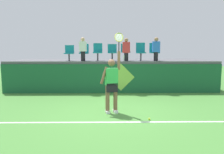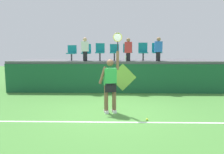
{
  "view_description": "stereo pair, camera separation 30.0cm",
  "coord_description": "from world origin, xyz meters",
  "px_view_note": "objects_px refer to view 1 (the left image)",
  "views": [
    {
      "loc": [
        -0.14,
        -6.64,
        2.0
      ],
      "look_at": [
        -0.03,
        1.17,
        1.02
      ],
      "focal_mm": 34.51,
      "sensor_mm": 36.0,
      "label": 1
    },
    {
      "loc": [
        0.16,
        -6.64,
        2.0
      ],
      "look_at": [
        -0.03,
        1.17,
        1.02
      ],
      "focal_mm": 34.51,
      "sensor_mm": 36.0,
      "label": 2
    }
  ],
  "objects_px": {
    "tennis_player": "(112,83)",
    "stadium_chair_3": "(112,51)",
    "spectator_1": "(156,49)",
    "stadium_chair_2": "(98,51)",
    "stadium_chair_0": "(69,52)",
    "stadium_chair_6": "(154,51)",
    "stadium_chair_4": "(126,51)",
    "stadium_chair_5": "(141,51)",
    "water_bottle": "(124,58)",
    "spectator_2": "(126,49)",
    "spectator_0": "(83,49)",
    "stadium_chair_1": "(84,52)",
    "tennis_ball": "(149,119)"
  },
  "relations": [
    {
      "from": "water_bottle",
      "to": "spectator_0",
      "type": "relative_size",
      "value": 0.25
    },
    {
      "from": "tennis_player",
      "to": "water_bottle",
      "type": "height_order",
      "value": "tennis_player"
    },
    {
      "from": "water_bottle",
      "to": "stadium_chair_0",
      "type": "xyz_separation_m",
      "value": [
        -2.63,
        0.57,
        0.28
      ]
    },
    {
      "from": "stadium_chair_0",
      "to": "stadium_chair_5",
      "type": "bearing_deg",
      "value": 0.15
    },
    {
      "from": "stadium_chair_5",
      "to": "spectator_2",
      "type": "relative_size",
      "value": 0.82
    },
    {
      "from": "stadium_chair_0",
      "to": "stadium_chair_4",
      "type": "bearing_deg",
      "value": -0.01
    },
    {
      "from": "stadium_chair_6",
      "to": "spectator_0",
      "type": "height_order",
      "value": "spectator_0"
    },
    {
      "from": "spectator_1",
      "to": "stadium_chair_0",
      "type": "bearing_deg",
      "value": 174.58
    },
    {
      "from": "tennis_player",
      "to": "stadium_chair_3",
      "type": "relative_size",
      "value": 3.11
    },
    {
      "from": "tennis_player",
      "to": "stadium_chair_6",
      "type": "distance_m",
      "value": 4.55
    },
    {
      "from": "stadium_chair_4",
      "to": "tennis_player",
      "type": "bearing_deg",
      "value": -100.62
    },
    {
      "from": "water_bottle",
      "to": "spectator_2",
      "type": "xyz_separation_m",
      "value": [
        0.13,
        0.13,
        0.42
      ]
    },
    {
      "from": "stadium_chair_1",
      "to": "stadium_chair_4",
      "type": "relative_size",
      "value": 0.99
    },
    {
      "from": "tennis_ball",
      "to": "stadium_chair_2",
      "type": "distance_m",
      "value": 5.31
    },
    {
      "from": "stadium_chair_4",
      "to": "spectator_1",
      "type": "height_order",
      "value": "spectator_1"
    },
    {
      "from": "tennis_player",
      "to": "spectator_0",
      "type": "bearing_deg",
      "value": 110.61
    },
    {
      "from": "stadium_chair_4",
      "to": "tennis_ball",
      "type": "bearing_deg",
      "value": -85.77
    },
    {
      "from": "stadium_chair_3",
      "to": "stadium_chair_6",
      "type": "xyz_separation_m",
      "value": [
        2.07,
        0.01,
        0.02
      ]
    },
    {
      "from": "tennis_player",
      "to": "stadium_chair_2",
      "type": "bearing_deg",
      "value": 99.21
    },
    {
      "from": "tennis_player",
      "to": "stadium_chair_4",
      "type": "height_order",
      "value": "tennis_player"
    },
    {
      "from": "tennis_ball",
      "to": "spectator_0",
      "type": "height_order",
      "value": "spectator_0"
    },
    {
      "from": "stadium_chair_0",
      "to": "stadium_chair_2",
      "type": "height_order",
      "value": "stadium_chair_2"
    },
    {
      "from": "stadium_chair_6",
      "to": "stadium_chair_0",
      "type": "bearing_deg",
      "value": -179.9
    },
    {
      "from": "spectator_0",
      "to": "stadium_chair_0",
      "type": "bearing_deg",
      "value": 150.42
    },
    {
      "from": "stadium_chair_3",
      "to": "stadium_chair_2",
      "type": "bearing_deg",
      "value": 179.65
    },
    {
      "from": "stadium_chair_2",
      "to": "stadium_chair_3",
      "type": "distance_m",
      "value": 0.71
    },
    {
      "from": "stadium_chair_6",
      "to": "spectator_1",
      "type": "relative_size",
      "value": 0.78
    },
    {
      "from": "tennis_ball",
      "to": "spectator_1",
      "type": "height_order",
      "value": "spectator_1"
    },
    {
      "from": "tennis_player",
      "to": "water_bottle",
      "type": "bearing_deg",
      "value": 79.77
    },
    {
      "from": "stadium_chair_6",
      "to": "water_bottle",
      "type": "bearing_deg",
      "value": -159.52
    },
    {
      "from": "stadium_chair_2",
      "to": "spectator_2",
      "type": "bearing_deg",
      "value": -18.16
    },
    {
      "from": "tennis_player",
      "to": "stadium_chair_4",
      "type": "bearing_deg",
      "value": 79.38
    },
    {
      "from": "spectator_1",
      "to": "spectator_2",
      "type": "height_order",
      "value": "spectator_1"
    },
    {
      "from": "stadium_chair_1",
      "to": "stadium_chair_5",
      "type": "bearing_deg",
      "value": 0.09
    },
    {
      "from": "water_bottle",
      "to": "spectator_2",
      "type": "height_order",
      "value": "spectator_2"
    },
    {
      "from": "stadium_chair_1",
      "to": "spectator_1",
      "type": "relative_size",
      "value": 0.73
    },
    {
      "from": "stadium_chair_0",
      "to": "stadium_chair_1",
      "type": "xyz_separation_m",
      "value": [
        0.72,
        0.01,
        0.03
      ]
    },
    {
      "from": "spectator_1",
      "to": "stadium_chair_2",
      "type": "bearing_deg",
      "value": 171.76
    },
    {
      "from": "stadium_chair_1",
      "to": "stadium_chair_5",
      "type": "height_order",
      "value": "stadium_chair_5"
    },
    {
      "from": "spectator_1",
      "to": "spectator_2",
      "type": "distance_m",
      "value": 1.42
    },
    {
      "from": "stadium_chair_5",
      "to": "stadium_chair_0",
      "type": "bearing_deg",
      "value": -179.85
    },
    {
      "from": "stadium_chair_3",
      "to": "stadium_chair_1",
      "type": "bearing_deg",
      "value": 179.86
    },
    {
      "from": "stadium_chair_0",
      "to": "spectator_1",
      "type": "distance_m",
      "value": 4.19
    },
    {
      "from": "tennis_ball",
      "to": "stadium_chair_6",
      "type": "xyz_separation_m",
      "value": [
        1.07,
        4.65,
        1.93
      ]
    },
    {
      "from": "stadium_chair_6",
      "to": "spectator_0",
      "type": "relative_size",
      "value": 0.78
    },
    {
      "from": "water_bottle",
      "to": "stadium_chair_2",
      "type": "xyz_separation_m",
      "value": [
        -1.23,
        0.58,
        0.34
      ]
    },
    {
      "from": "stadium_chair_0",
      "to": "stadium_chair_6",
      "type": "distance_m",
      "value": 4.17
    },
    {
      "from": "water_bottle",
      "to": "stadium_chair_3",
      "type": "bearing_deg",
      "value": 132.53
    },
    {
      "from": "spectator_0",
      "to": "stadium_chair_5",
      "type": "bearing_deg",
      "value": 8.54
    },
    {
      "from": "tennis_player",
      "to": "stadium_chair_6",
      "type": "relative_size",
      "value": 2.91
    }
  ]
}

